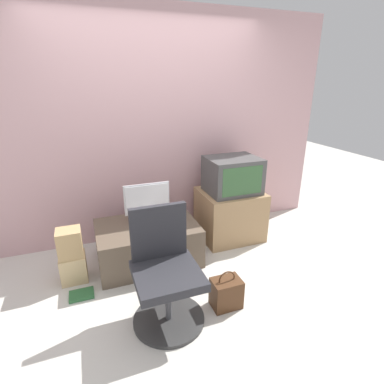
{
  "coord_description": "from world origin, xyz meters",
  "views": [
    {
      "loc": [
        -0.79,
        -2.08,
        1.84
      ],
      "look_at": [
        0.29,
        0.83,
        0.67
      ],
      "focal_mm": 28.0,
      "sensor_mm": 36.0,
      "label": 1
    }
  ],
  "objects_px": {
    "keyboard": "(151,229)",
    "handbag": "(226,293)",
    "crt_tv": "(232,175)",
    "office_chair": "(165,276)",
    "mouse": "(175,223)",
    "book": "(82,295)",
    "cardboard_box_lower": "(74,268)",
    "main_monitor": "(147,203)"
  },
  "relations": [
    {
      "from": "keyboard",
      "to": "handbag",
      "type": "distance_m",
      "value": 0.98
    },
    {
      "from": "crt_tv",
      "to": "office_chair",
      "type": "xyz_separation_m",
      "value": [
        -1.11,
        -1.02,
        -0.41
      ]
    },
    {
      "from": "mouse",
      "to": "book",
      "type": "relative_size",
      "value": 0.29
    },
    {
      "from": "keyboard",
      "to": "office_chair",
      "type": "height_order",
      "value": "office_chair"
    },
    {
      "from": "office_chair",
      "to": "handbag",
      "type": "distance_m",
      "value": 0.58
    },
    {
      "from": "handbag",
      "to": "crt_tv",
      "type": "bearing_deg",
      "value": 61.35
    },
    {
      "from": "keyboard",
      "to": "office_chair",
      "type": "relative_size",
      "value": 0.39
    },
    {
      "from": "office_chair",
      "to": "cardboard_box_lower",
      "type": "xyz_separation_m",
      "value": [
        -0.71,
        0.78,
        -0.26
      ]
    },
    {
      "from": "cardboard_box_lower",
      "to": "book",
      "type": "distance_m",
      "value": 0.3
    },
    {
      "from": "main_monitor",
      "to": "cardboard_box_lower",
      "type": "height_order",
      "value": "main_monitor"
    },
    {
      "from": "crt_tv",
      "to": "cardboard_box_lower",
      "type": "xyz_separation_m",
      "value": [
        -1.82,
        -0.25,
        -0.67
      ]
    },
    {
      "from": "main_monitor",
      "to": "cardboard_box_lower",
      "type": "xyz_separation_m",
      "value": [
        -0.79,
        -0.16,
        -0.5
      ]
    },
    {
      "from": "main_monitor",
      "to": "office_chair",
      "type": "height_order",
      "value": "office_chair"
    },
    {
      "from": "office_chair",
      "to": "handbag",
      "type": "relative_size",
      "value": 2.65
    },
    {
      "from": "keyboard",
      "to": "mouse",
      "type": "xyz_separation_m",
      "value": [
        0.26,
        0.03,
        0.01
      ]
    },
    {
      "from": "crt_tv",
      "to": "cardboard_box_lower",
      "type": "bearing_deg",
      "value": -172.22
    },
    {
      "from": "mouse",
      "to": "handbag",
      "type": "bearing_deg",
      "value": -76.99
    },
    {
      "from": "cardboard_box_lower",
      "to": "handbag",
      "type": "xyz_separation_m",
      "value": [
        1.22,
        -0.84,
        -0.0
      ]
    },
    {
      "from": "office_chair",
      "to": "crt_tv",
      "type": "bearing_deg",
      "value": 42.79
    },
    {
      "from": "mouse",
      "to": "handbag",
      "type": "height_order",
      "value": "mouse"
    },
    {
      "from": "cardboard_box_lower",
      "to": "book",
      "type": "height_order",
      "value": "cardboard_box_lower"
    },
    {
      "from": "main_monitor",
      "to": "keyboard",
      "type": "xyz_separation_m",
      "value": [
        -0.02,
        -0.19,
        -0.2
      ]
    },
    {
      "from": "main_monitor",
      "to": "mouse",
      "type": "height_order",
      "value": "main_monitor"
    },
    {
      "from": "office_chair",
      "to": "cardboard_box_lower",
      "type": "distance_m",
      "value": 1.08
    },
    {
      "from": "crt_tv",
      "to": "book",
      "type": "xyz_separation_m",
      "value": [
        -1.77,
        -0.52,
        -0.79
      ]
    },
    {
      "from": "mouse",
      "to": "handbag",
      "type": "relative_size",
      "value": 0.17
    },
    {
      "from": "mouse",
      "to": "cardboard_box_lower",
      "type": "bearing_deg",
      "value": 179.73
    },
    {
      "from": "crt_tv",
      "to": "main_monitor",
      "type": "bearing_deg",
      "value": -175.07
    },
    {
      "from": "main_monitor",
      "to": "book",
      "type": "bearing_deg",
      "value": -149.49
    },
    {
      "from": "handbag",
      "to": "book",
      "type": "distance_m",
      "value": 1.31
    },
    {
      "from": "keyboard",
      "to": "book",
      "type": "bearing_deg",
      "value": -161.25
    },
    {
      "from": "main_monitor",
      "to": "keyboard",
      "type": "bearing_deg",
      "value": -95.69
    },
    {
      "from": "mouse",
      "to": "handbag",
      "type": "distance_m",
      "value": 0.91
    },
    {
      "from": "office_chair",
      "to": "handbag",
      "type": "height_order",
      "value": "office_chair"
    },
    {
      "from": "main_monitor",
      "to": "handbag",
      "type": "relative_size",
      "value": 1.36
    },
    {
      "from": "keyboard",
      "to": "handbag",
      "type": "height_order",
      "value": "keyboard"
    },
    {
      "from": "mouse",
      "to": "handbag",
      "type": "xyz_separation_m",
      "value": [
        0.19,
        -0.84,
        -0.3
      ]
    },
    {
      "from": "mouse",
      "to": "keyboard",
      "type": "bearing_deg",
      "value": -174.38
    },
    {
      "from": "crt_tv",
      "to": "handbag",
      "type": "relative_size",
      "value": 1.69
    },
    {
      "from": "handbag",
      "to": "keyboard",
      "type": "bearing_deg",
      "value": 119.28
    },
    {
      "from": "cardboard_box_lower",
      "to": "handbag",
      "type": "height_order",
      "value": "handbag"
    },
    {
      "from": "mouse",
      "to": "book",
      "type": "bearing_deg",
      "value": -164.62
    }
  ]
}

